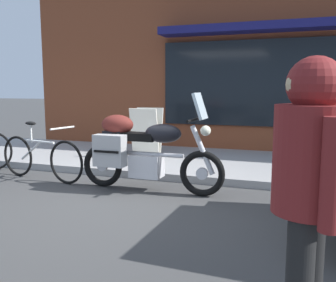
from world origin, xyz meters
name	(u,v)px	position (x,y,z in m)	size (l,w,h in m)	color
ground_plane	(112,201)	(0.00, 0.00, 0.00)	(80.00, 80.00, 0.00)	#3C3C3C
touring_motorcycle	(140,149)	(0.15, 0.59, 0.60)	(2.14, 0.66, 1.39)	black
parked_bicycle	(41,157)	(-1.61, 0.67, 0.37)	(1.73, 0.50, 0.92)	black
pedestrian_walking	(310,175)	(2.29, -2.19, 1.01)	(0.49, 0.53, 1.60)	black
sandwich_board_sign	(147,133)	(-0.54, 2.48, 0.60)	(0.55, 0.42, 0.95)	silver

